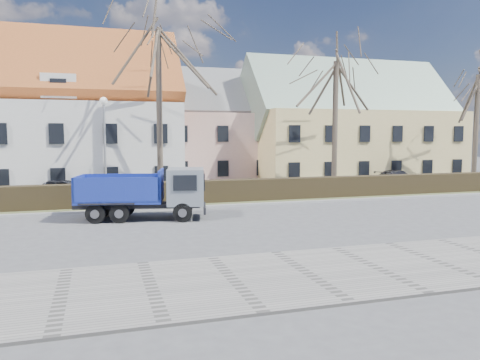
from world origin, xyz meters
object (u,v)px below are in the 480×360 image
object	(u,v)px
streetlight	(105,151)
parked_car_b	(397,178)
cart_frame	(105,207)
parked_car_a	(64,189)
dump_truck	(138,193)

from	to	relation	value
streetlight	parked_car_b	bearing A→B (deg)	10.73
cart_frame	streetlight	bearing A→B (deg)	87.45
parked_car_a	parked_car_b	size ratio (longest dim) A/B	0.90
dump_truck	cart_frame	distance (m)	2.69
dump_truck	parked_car_a	bearing A→B (deg)	126.87
dump_truck	streetlight	xyz separation A→B (m)	(-1.38, 4.91, 1.85)
streetlight	dump_truck	bearing A→B (deg)	-74.35
dump_truck	parked_car_b	bearing A→B (deg)	35.53
dump_truck	parked_car_b	xyz separation A→B (m)	(20.95, 9.14, -0.63)
cart_frame	parked_car_b	world-z (taller)	parked_car_b
dump_truck	parked_car_a	distance (m)	9.12
streetlight	cart_frame	bearing A→B (deg)	-92.55
parked_car_b	streetlight	bearing A→B (deg)	75.96
streetlight	parked_car_b	size ratio (longest dim) A/B	1.44
cart_frame	parked_car_b	size ratio (longest dim) A/B	0.17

